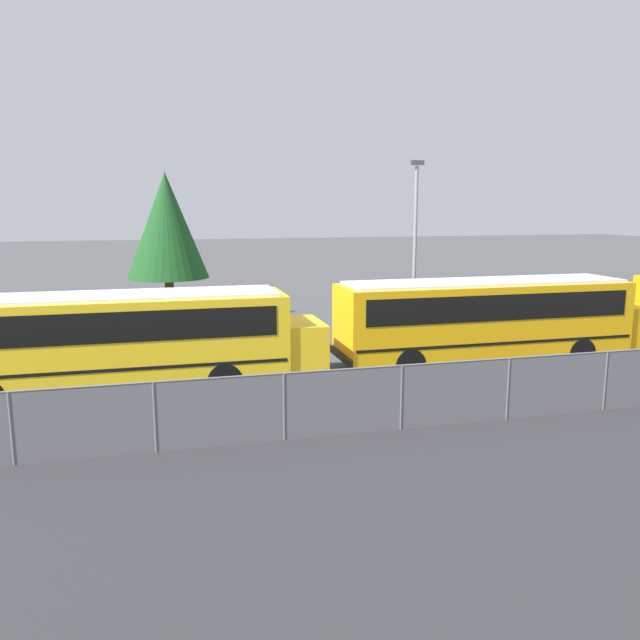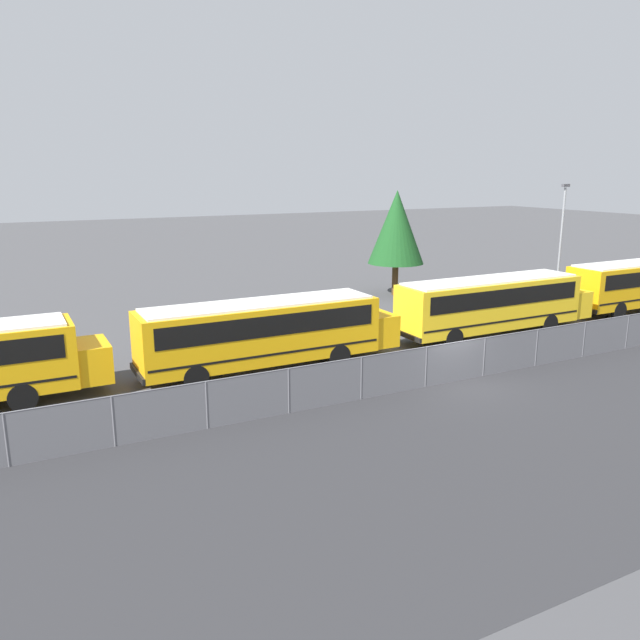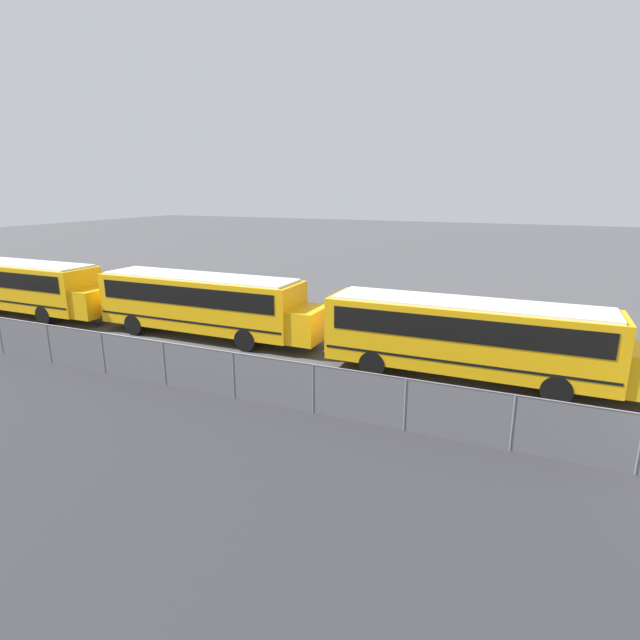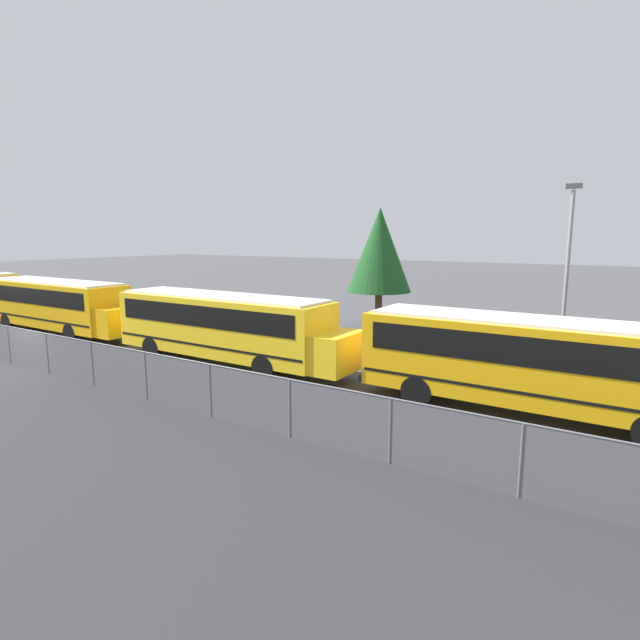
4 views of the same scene
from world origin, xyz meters
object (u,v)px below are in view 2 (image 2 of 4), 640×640
tree_1 (396,227)px  school_bus_3 (266,329)px  school_bus_4 (494,301)px  light_pole (561,234)px

tree_1 → school_bus_3: bearing=-141.5°
school_bus_4 → light_pole: bearing=29.2°
school_bus_3 → tree_1: (14.84, 11.82, 2.93)m
school_bus_4 → tree_1: bearing=81.8°
school_bus_3 → light_pole: (25.76, 7.04, 2.39)m
school_bus_3 → school_bus_4: same height
school_bus_3 → tree_1: 19.20m
school_bus_3 → light_pole: bearing=15.3°
light_pole → school_bus_3: bearing=-164.7°
school_bus_3 → school_bus_4: bearing=-0.0°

